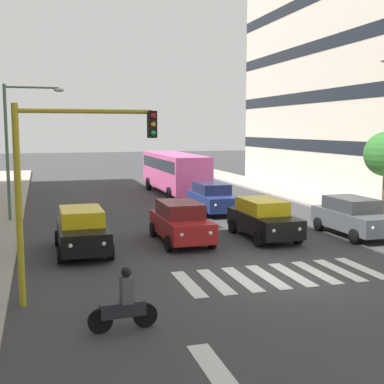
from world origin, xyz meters
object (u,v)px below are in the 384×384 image
(car_2, at_px, (181,222))
(traffic_light_gantry, at_px, (59,172))
(car_0, at_px, (353,216))
(car_row2_0, at_px, (212,198))
(car_1, at_px, (263,218))
(car_3, at_px, (82,230))
(bus_behind_traffic, at_px, (174,169))
(street_lamp_right, at_px, (17,137))
(motorcycle_with_rider, at_px, (124,304))

(car_2, bearing_deg, traffic_light_gantry, 50.95)
(car_0, relative_size, car_row2_0, 1.00)
(car_1, height_order, car_2, same)
(car_0, bearing_deg, traffic_light_gantry, 22.66)
(car_3, bearing_deg, traffic_light_gantry, 80.25)
(bus_behind_traffic, xyz_separation_m, traffic_light_gantry, (8.88, 21.69, 1.80))
(car_row2_0, distance_m, bus_behind_traffic, 8.66)
(car_2, relative_size, traffic_light_gantry, 0.81)
(car_0, relative_size, bus_behind_traffic, 0.42)
(car_2, height_order, car_3, same)
(car_3, bearing_deg, car_0, 178.54)
(car_1, relative_size, bus_behind_traffic, 0.42)
(car_0, xyz_separation_m, car_1, (4.12, -0.66, 0.00))
(car_3, height_order, traffic_light_gantry, traffic_light_gantry)
(bus_behind_traffic, height_order, street_lamp_right, street_lamp_right)
(motorcycle_with_rider, bearing_deg, car_3, -87.63)
(car_row2_0, bearing_deg, car_0, 118.22)
(car_2, bearing_deg, car_1, 175.64)
(traffic_light_gantry, bearing_deg, bus_behind_traffic, -112.27)
(car_1, distance_m, motorcycle_with_rider, 11.41)
(car_3, distance_m, car_row2_0, 10.80)
(car_2, relative_size, motorcycle_with_rider, 2.61)
(car_2, distance_m, street_lamp_right, 10.18)
(bus_behind_traffic, bearing_deg, car_3, 63.67)
(car_row2_0, height_order, street_lamp_right, street_lamp_right)
(car_row2_0, height_order, bus_behind_traffic, bus_behind_traffic)
(car_2, xyz_separation_m, car_row2_0, (-3.73, -6.72, 0.00))
(car_1, relative_size, motorcycle_with_rider, 2.61)
(car_row2_0, xyz_separation_m, street_lamp_right, (10.47, -0.04, 3.51))
(motorcycle_with_rider, bearing_deg, traffic_light_gantry, -61.63)
(car_2, xyz_separation_m, motorcycle_with_rider, (3.84, 8.82, -0.24))
(car_0, relative_size, car_2, 1.00)
(car_0, distance_m, traffic_light_gantry, 14.36)
(car_0, xyz_separation_m, car_2, (7.84, -0.94, 0.00))
(car_2, relative_size, car_3, 1.00)
(car_3, relative_size, traffic_light_gantry, 0.81)
(car_3, height_order, street_lamp_right, street_lamp_right)
(motorcycle_with_rider, bearing_deg, car_1, -131.51)
(traffic_light_gantry, bearing_deg, car_row2_0, -124.20)
(car_1, relative_size, car_2, 1.00)
(street_lamp_right, bearing_deg, bus_behind_traffic, -140.70)
(car_1, height_order, motorcycle_with_rider, car_1)
(car_3, relative_size, car_row2_0, 1.00)
(car_row2_0, bearing_deg, traffic_light_gantry, 55.80)
(car_row2_0, relative_size, traffic_light_gantry, 0.81)
(car_1, distance_m, street_lamp_right, 13.09)
(car_1, xyz_separation_m, motorcycle_with_rider, (7.56, 8.54, -0.24))
(car_2, bearing_deg, car_row2_0, -119.01)
(motorcycle_with_rider, xyz_separation_m, street_lamp_right, (2.90, -15.58, 3.75))
(car_1, height_order, bus_behind_traffic, bus_behind_traffic)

